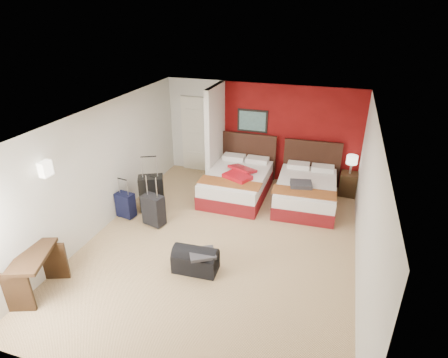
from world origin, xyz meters
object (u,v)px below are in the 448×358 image
at_px(bed_left, 237,184).
at_px(table_lamp, 351,165).
at_px(suitcase_navy, 126,206).
at_px(suitcase_charcoal, 154,211).
at_px(desk, 37,274).
at_px(duffel_bag, 196,261).
at_px(nightstand, 348,184).
at_px(bed_right, 306,193).
at_px(suitcase_black, 152,194).
at_px(red_suitcase_open, 240,173).

relative_size(bed_left, table_lamp, 4.37).
xyz_separation_m(bed_left, suitcase_navy, (-2.01, -1.71, -0.03)).
bearing_deg(suitcase_navy, suitcase_charcoal, 2.31).
distance_m(suitcase_charcoal, suitcase_navy, 0.74).
height_order(suitcase_navy, desk, desk).
bearing_deg(duffel_bag, nightstand, 54.20).
distance_m(bed_right, suitcase_navy, 4.06).
bearing_deg(bed_right, suitcase_black, -160.03).
bearing_deg(suitcase_navy, bed_right, 35.47).
bearing_deg(table_lamp, red_suitcase_open, -158.47).
relative_size(nightstand, duffel_bag, 0.73).
distance_m(suitcase_black, duffel_bag, 2.38).
distance_m(bed_left, suitcase_charcoal, 2.21).
distance_m(red_suitcase_open, suitcase_black, 2.08).
relative_size(suitcase_black, duffel_bag, 1.04).
relative_size(suitcase_charcoal, suitcase_navy, 1.20).
xyz_separation_m(bed_right, duffel_bag, (-1.54, -2.98, -0.09)).
distance_m(suitcase_black, suitcase_charcoal, 0.64).
distance_m(red_suitcase_open, suitcase_navy, 2.68).
relative_size(bed_left, suitcase_black, 2.49).
xyz_separation_m(bed_left, duffel_bag, (0.10, -2.91, -0.10)).
xyz_separation_m(bed_left, table_lamp, (2.56, 0.87, 0.49)).
bearing_deg(nightstand, duffel_bag, -119.84).
xyz_separation_m(table_lamp, suitcase_navy, (-4.57, -2.58, -0.52)).
bearing_deg(desk, bed_left, 43.64).
bearing_deg(suitcase_black, suitcase_navy, -158.22).
bearing_deg(red_suitcase_open, suitcase_charcoal, -104.45).
height_order(suitcase_charcoal, duffel_bag, suitcase_charcoal).
distance_m(bed_left, red_suitcase_open, 0.38).
xyz_separation_m(red_suitcase_open, suitcase_black, (-1.71, -1.16, -0.25)).
height_order(suitcase_black, suitcase_navy, suitcase_black).
distance_m(bed_right, suitcase_charcoal, 3.46).
relative_size(red_suitcase_open, suitcase_black, 1.05).
distance_m(suitcase_charcoal, desk, 2.53).
xyz_separation_m(bed_left, red_suitcase_open, (0.10, -0.10, 0.35)).
bearing_deg(bed_left, suitcase_black, -141.54).
bearing_deg(red_suitcase_open, suitcase_navy, -118.03).
xyz_separation_m(bed_right, nightstand, (0.93, 0.80, -0.00)).
bearing_deg(duffel_bag, suitcase_charcoal, 138.34).
bearing_deg(suitcase_navy, desk, -81.61).
distance_m(bed_left, table_lamp, 2.75).
relative_size(nightstand, suitcase_black, 0.70).
bearing_deg(table_lamp, duffel_bag, -123.07).
relative_size(bed_right, duffel_bag, 2.47).
bearing_deg(bed_left, red_suitcase_open, -44.67).
relative_size(suitcase_black, desk, 0.87).
relative_size(suitcase_navy, desk, 0.59).
bearing_deg(desk, nightstand, 27.42).
height_order(suitcase_black, suitcase_charcoal, suitcase_black).
xyz_separation_m(suitcase_black, duffel_bag, (1.70, -1.65, -0.21)).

